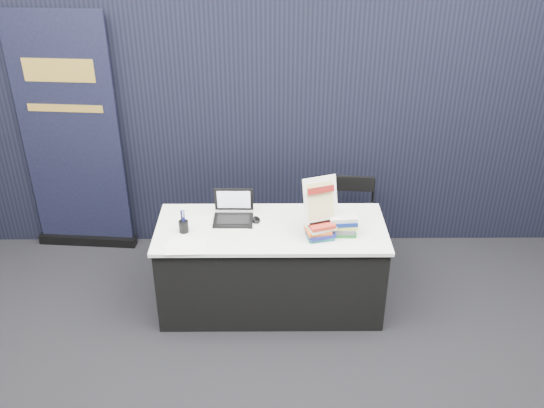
{
  "coord_description": "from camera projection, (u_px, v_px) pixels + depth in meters",
  "views": [
    {
      "loc": [
        -0.02,
        -3.48,
        3.22
      ],
      "look_at": [
        0.01,
        0.55,
        0.96
      ],
      "focal_mm": 40.0,
      "sensor_mm": 36.0,
      "label": 1
    }
  ],
  "objects": [
    {
      "name": "info_sign",
      "position": [
        320.0,
        200.0,
        4.47
      ],
      "size": [
        0.28,
        0.18,
        0.36
      ],
      "rotation": [
        0.0,
        0.0,
        0.33
      ],
      "color": "black",
      "rests_on": "book_stack_tall"
    },
    {
      "name": "book_stack_short",
      "position": [
        341.0,
        224.0,
        4.62
      ],
      "size": [
        0.23,
        0.18,
        0.16
      ],
      "rotation": [
        0.0,
        0.0,
        0.02
      ],
      "color": "#1B6823",
      "rests_on": "display_table"
    },
    {
      "name": "floor",
      "position": [
        271.0,
        349.0,
        4.61
      ],
      "size": [
        8.0,
        8.0,
        0.0
      ],
      "primitive_type": "plane",
      "color": "black",
      "rests_on": "ground"
    },
    {
      "name": "drape_partition",
      "position": [
        270.0,
        123.0,
        5.42
      ],
      "size": [
        6.0,
        0.08,
        2.4
      ],
      "primitive_type": "cube",
      "color": "black",
      "rests_on": "floor"
    },
    {
      "name": "wall_back",
      "position": [
        269.0,
        5.0,
        7.24
      ],
      "size": [
        8.0,
        0.02,
        3.5
      ],
      "primitive_type": "cube",
      "color": "#ACA9A2",
      "rests_on": "floor"
    },
    {
      "name": "brochure_mid",
      "position": [
        184.0,
        244.0,
        4.51
      ],
      "size": [
        0.31,
        0.27,
        0.0
      ],
      "primitive_type": "cube",
      "rotation": [
        0.0,
        0.0,
        -0.37
      ],
      "color": "white",
      "rests_on": "display_table"
    },
    {
      "name": "pullup_banner",
      "position": [
        73.0,
        150.0,
        5.42
      ],
      "size": [
        0.95,
        0.18,
        2.22
      ],
      "rotation": [
        0.0,
        0.0,
        -0.08
      ],
      "color": "black",
      "rests_on": "floor"
    },
    {
      "name": "stacking_chair",
      "position": [
        354.0,
        220.0,
        5.4
      ],
      "size": [
        0.4,
        0.4,
        0.82
      ],
      "rotation": [
        0.0,
        0.0,
        -0.08
      ],
      "color": "black",
      "rests_on": "floor"
    },
    {
      "name": "display_table",
      "position": [
        271.0,
        266.0,
        4.91
      ],
      "size": [
        1.8,
        0.75,
        0.75
      ],
      "color": "black",
      "rests_on": "floor"
    },
    {
      "name": "brochure_right",
      "position": [
        226.0,
        232.0,
        4.66
      ],
      "size": [
        0.33,
        0.28,
        0.0
      ],
      "primitive_type": "cube",
      "rotation": [
        0.0,
        0.0,
        -0.36
      ],
      "color": "silver",
      "rests_on": "display_table"
    },
    {
      "name": "brochure_left",
      "position": [
        186.0,
        247.0,
        4.47
      ],
      "size": [
        0.29,
        0.21,
        0.0
      ],
      "primitive_type": "cube",
      "rotation": [
        0.0,
        0.0,
        0.04
      ],
      "color": "white",
      "rests_on": "display_table"
    },
    {
      "name": "book_stack_tall",
      "position": [
        320.0,
        230.0,
        4.56
      ],
      "size": [
        0.23,
        0.2,
        0.13
      ],
      "rotation": [
        0.0,
        0.0,
        0.28
      ],
      "color": "#165354",
      "rests_on": "display_table"
    },
    {
      "name": "pen_cup",
      "position": [
        184.0,
        226.0,
        4.64
      ],
      "size": [
        0.1,
        0.1,
        0.1
      ],
      "primitive_type": "cylinder",
      "rotation": [
        0.0,
        0.0,
        0.36
      ],
      "color": "black",
      "rests_on": "display_table"
    },
    {
      "name": "mouse",
      "position": [
        256.0,
        220.0,
        4.79
      ],
      "size": [
        0.08,
        0.11,
        0.03
      ],
      "primitive_type": "ellipsoid",
      "rotation": [
        0.0,
        0.0,
        0.17
      ],
      "color": "black",
      "rests_on": "display_table"
    },
    {
      "name": "laptop",
      "position": [
        233.0,
        213.0,
        4.81
      ],
      "size": [
        0.31,
        0.25,
        0.24
      ],
      "rotation": [
        0.0,
        0.0,
        -0.01
      ],
      "color": "black",
      "rests_on": "display_table"
    }
  ]
}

